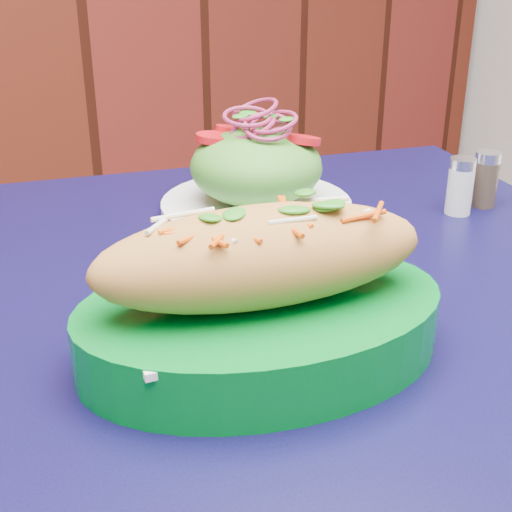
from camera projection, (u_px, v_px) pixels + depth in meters
cafe_table at (268, 373)px, 0.69m from camera, size 1.01×1.01×0.75m
banh_mi_basket at (261, 298)px, 0.54m from camera, size 0.33×0.26×0.13m
salad_plate at (256, 173)px, 0.83m from camera, size 0.23×0.23×0.12m
salt_shaker at (460, 186)px, 0.83m from camera, size 0.03×0.03×0.07m
pepper_shaker at (485, 179)px, 0.85m from camera, size 0.03×0.03×0.07m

